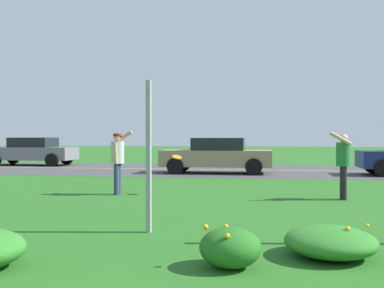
% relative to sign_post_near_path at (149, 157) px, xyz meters
% --- Properties ---
extents(ground_plane, '(120.00, 120.00, 0.00)m').
position_rel_sign_post_near_path_xyz_m(ground_plane, '(1.23, 3.88, -1.20)').
color(ground_plane, '#26601E').
extents(highway_strip, '(120.00, 8.39, 0.01)m').
position_rel_sign_post_near_path_xyz_m(highway_strip, '(1.23, 13.93, -1.19)').
color(highway_strip, '#424244').
rests_on(highway_strip, ground).
extents(highway_center_stripe, '(120.00, 0.16, 0.00)m').
position_rel_sign_post_near_path_xyz_m(highway_center_stripe, '(1.23, 13.93, -1.19)').
color(highway_center_stripe, yellow).
rests_on(highway_center_stripe, ground).
extents(daylily_clump_near_camera, '(0.72, 0.73, 0.50)m').
position_rel_sign_post_near_path_xyz_m(daylily_clump_near_camera, '(1.42, -1.80, -0.96)').
color(daylily_clump_near_camera, '#23661E').
rests_on(daylily_clump_near_camera, ground).
extents(daylily_clump_mid_left, '(1.16, 1.22, 0.42)m').
position_rel_sign_post_near_path_xyz_m(daylily_clump_mid_left, '(2.63, -1.11, -1.01)').
color(daylily_clump_mid_left, '#2D7526').
rests_on(daylily_clump_mid_left, ground).
extents(sign_post_near_path, '(0.07, 0.10, 2.39)m').
position_rel_sign_post_near_path_xyz_m(sign_post_near_path, '(0.00, 0.00, 0.00)').
color(sign_post_near_path, '#93969B').
rests_on(sign_post_near_path, ground).
extents(person_thrower_red_cap_gray_shirt, '(0.52, 0.49, 1.67)m').
position_rel_sign_post_near_path_xyz_m(person_thrower_red_cap_gray_shirt, '(-1.99, 4.56, -0.22)').
color(person_thrower_red_cap_gray_shirt, '#B2B2B7').
rests_on(person_thrower_red_cap_gray_shirt, ground).
extents(person_catcher_green_shirt, '(0.52, 0.49, 1.64)m').
position_rel_sign_post_near_path_xyz_m(person_catcher_green_shirt, '(3.64, 4.46, -0.25)').
color(person_catcher_green_shirt, '#287038').
rests_on(person_catcher_green_shirt, ground).
extents(frisbee_orange, '(0.26, 0.25, 0.15)m').
position_rel_sign_post_near_path_xyz_m(frisbee_orange, '(-0.48, 4.82, -0.22)').
color(frisbee_orange, orange).
extents(car_tan_center_right, '(4.50, 2.00, 1.45)m').
position_rel_sign_post_near_path_xyz_m(car_tan_center_right, '(-0.20, 12.04, -0.46)').
color(car_tan_center_right, '#937F60').
rests_on(car_tan_center_right, ground).
extents(car_gray_rightmost, '(4.50, 2.00, 1.45)m').
position_rel_sign_post_near_path_xyz_m(car_gray_rightmost, '(-10.33, 15.81, -0.46)').
color(car_gray_rightmost, slate).
rests_on(car_gray_rightmost, ground).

